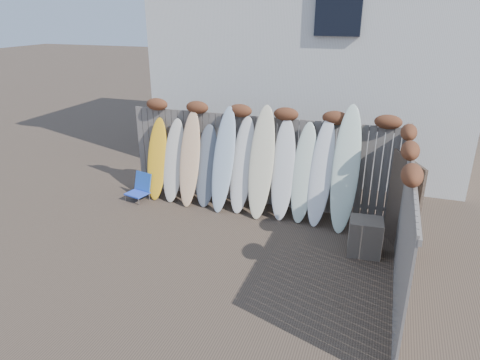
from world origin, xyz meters
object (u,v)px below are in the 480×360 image
(lattice_panel, at_px, (403,205))
(surfboard_0, at_px, (157,159))
(wooden_crate, at_px, (365,237))
(beach_chair, at_px, (140,187))

(lattice_panel, xyz_separation_m, surfboard_0, (-5.31, 0.67, 0.04))
(surfboard_0, bearing_deg, wooden_crate, -16.91)
(beach_chair, height_order, lattice_panel, lattice_panel)
(beach_chair, height_order, wooden_crate, wooden_crate)
(wooden_crate, distance_m, lattice_panel, 0.88)
(wooden_crate, xyz_separation_m, lattice_panel, (0.57, 0.39, 0.54))
(lattice_panel, distance_m, surfboard_0, 5.36)
(lattice_panel, bearing_deg, surfboard_0, 148.48)
(surfboard_0, bearing_deg, beach_chair, -141.64)
(lattice_panel, bearing_deg, wooden_crate, -169.71)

